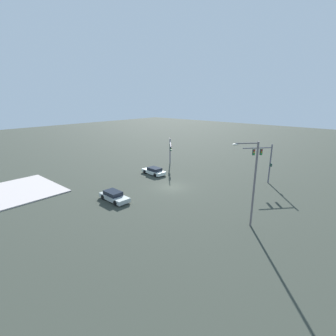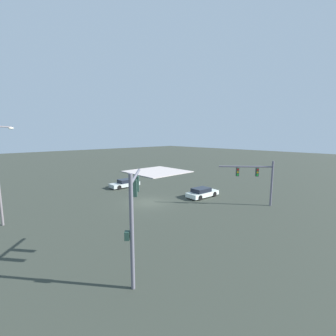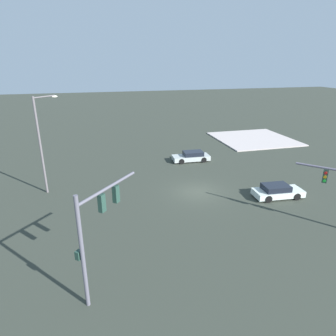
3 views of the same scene
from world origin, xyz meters
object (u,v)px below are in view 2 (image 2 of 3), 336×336
traffic_signal_near_corner (134,206)px  sedan_car_approaching (125,183)px  traffic_signal_opposite_side (257,175)px  sedan_car_waiting_far (202,193)px

traffic_signal_near_corner → sedan_car_approaching: size_ratio=1.33×
traffic_signal_near_corner → traffic_signal_opposite_side: size_ratio=1.20×
traffic_signal_near_corner → sedan_car_waiting_far: size_ratio=1.35×
traffic_signal_opposite_side → sedan_car_waiting_far: traffic_signal_opposite_side is taller
traffic_signal_near_corner → traffic_signal_opposite_side: 17.53m
traffic_signal_opposite_side → sedan_car_approaching: (17.84, 5.85, -2.86)m
sedan_car_approaching → sedan_car_waiting_far: size_ratio=1.01×
traffic_signal_near_corner → sedan_car_approaching: 22.72m
sedan_car_waiting_far → traffic_signal_opposite_side: bearing=-70.8°
traffic_signal_near_corner → sedan_car_waiting_far: (7.66, -15.77, -3.51)m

